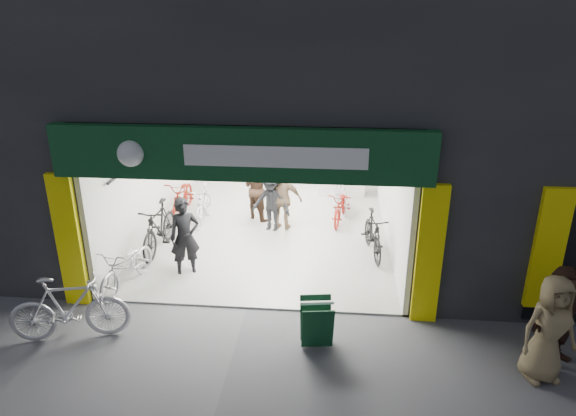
# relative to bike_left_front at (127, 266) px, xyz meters

# --- Properties ---
(ground) EXTENTS (60.00, 60.00, 0.00)m
(ground) POSITION_rel_bike_left_front_xyz_m (2.50, -0.60, -0.48)
(ground) COLOR #56565B
(ground) RESTS_ON ground
(building) EXTENTS (17.00, 10.27, 8.00)m
(building) POSITION_rel_bike_left_front_xyz_m (3.41, 4.39, 3.84)
(building) COLOR #232326
(building) RESTS_ON ground
(bike_left_front) EXTENTS (0.97, 1.90, 0.95)m
(bike_left_front) POSITION_rel_bike_left_front_xyz_m (0.00, 0.00, 0.00)
(bike_left_front) COLOR #B3B3B8
(bike_left_front) RESTS_ON ground
(bike_left_midfront) EXTENTS (0.65, 1.98, 1.18)m
(bike_left_midfront) POSITION_rel_bike_left_front_xyz_m (0.11, 1.66, 0.11)
(bike_left_midfront) COLOR black
(bike_left_midfront) RESTS_ON ground
(bike_left_midback) EXTENTS (0.73, 1.94, 1.01)m
(bike_left_midback) POSITION_rel_bike_left_front_xyz_m (0.00, 3.99, 0.03)
(bike_left_midback) COLOR maroon
(bike_left_midback) RESTS_ON ground
(bike_left_back) EXTENTS (0.52, 1.67, 1.00)m
(bike_left_back) POSITION_rel_bike_left_front_xyz_m (0.70, 3.47, 0.02)
(bike_left_back) COLOR silver
(bike_left_back) RESTS_ON ground
(bike_right_front) EXTENTS (0.72, 1.77, 1.03)m
(bike_right_front) POSITION_rel_bike_left_front_xyz_m (4.99, 1.90, 0.04)
(bike_right_front) COLOR black
(bike_right_front) RESTS_ON ground
(bike_right_mid) EXTENTS (0.88, 1.75, 0.88)m
(bike_right_mid) POSITION_rel_bike_left_front_xyz_m (4.30, 3.81, -0.04)
(bike_right_mid) COLOR maroon
(bike_right_mid) RESTS_ON ground
(bike_right_back) EXTENTS (0.74, 1.70, 0.99)m
(bike_right_back) POSITION_rel_bike_left_front_xyz_m (4.30, 4.63, 0.02)
(bike_right_back) COLOR #B4B3B8
(bike_right_back) RESTS_ON ground
(parked_bike) EXTENTS (2.05, 1.01, 1.19)m
(parked_bike) POSITION_rel_bike_left_front_xyz_m (-0.30, -1.76, 0.12)
(parked_bike) COLOR silver
(parked_bike) RESTS_ON ground
(customer_a) EXTENTS (0.73, 0.62, 1.70)m
(customer_a) POSITION_rel_bike_left_front_xyz_m (1.02, 0.65, 0.38)
(customer_a) COLOR black
(customer_a) RESTS_ON ground
(customer_b) EXTENTS (1.08, 1.04, 1.76)m
(customer_b) POSITION_rel_bike_left_front_xyz_m (2.09, 3.82, 0.41)
(customer_b) COLOR #39251A
(customer_b) RESTS_ON ground
(customer_c) EXTENTS (1.13, 0.83, 1.56)m
(customer_c) POSITION_rel_bike_left_front_xyz_m (2.54, 3.03, 0.31)
(customer_c) COLOR black
(customer_c) RESTS_ON ground
(customer_d) EXTENTS (1.05, 0.59, 1.69)m
(customer_d) POSITION_rel_bike_left_front_xyz_m (2.82, 3.13, 0.37)
(customer_d) COLOR #886C4F
(customer_d) RESTS_ON ground
(pedestrian_near) EXTENTS (0.94, 0.72, 1.73)m
(pedestrian_near) POSITION_rel_bike_left_front_xyz_m (7.30, -2.08, 0.39)
(pedestrian_near) COLOR olive
(pedestrian_near) RESTS_ON ground
(pedestrian_far) EXTENTS (1.61, 1.19, 1.69)m
(pedestrian_far) POSITION_rel_bike_left_front_xyz_m (7.63, -1.66, 0.37)
(pedestrian_far) COLOR #382219
(pedestrian_far) RESTS_ON ground
(sandwich_board) EXTENTS (0.59, 0.61, 0.81)m
(sandwich_board) POSITION_rel_bike_left_front_xyz_m (3.85, -1.58, -0.03)
(sandwich_board) COLOR #0E381E
(sandwich_board) RESTS_ON ground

